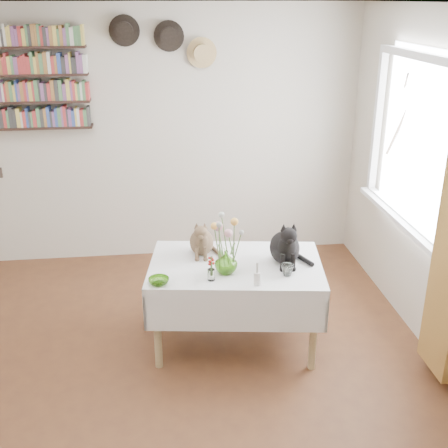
{
  "coord_description": "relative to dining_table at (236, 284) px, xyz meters",
  "views": [
    {
      "loc": [
        0.01,
        -3.22,
        2.53
      ],
      "look_at": [
        0.44,
        0.41,
        1.05
      ],
      "focal_mm": 45.0,
      "sensor_mm": 36.0,
      "label": 1
    }
  ],
  "objects": [
    {
      "name": "tabby_cat",
      "position": [
        -0.24,
        0.21,
        0.32
      ],
      "size": [
        0.23,
        0.28,
        0.3
      ],
      "primitive_type": null,
      "rotation": [
        0.0,
        0.0,
        -0.11
      ],
      "color": "brown",
      "rests_on": "dining_table"
    },
    {
      "name": "green_bowl",
      "position": [
        -0.57,
        -0.26,
        0.19
      ],
      "size": [
        0.19,
        0.19,
        0.04
      ],
      "primitive_type": "imported",
      "rotation": [
        0.0,
        0.0,
        -0.41
      ],
      "color": "#83C93F",
      "rests_on": "dining_table"
    },
    {
      "name": "bookshelf_unit",
      "position": [
        -1.64,
        1.65,
        1.33
      ],
      "size": [
        1.0,
        0.16,
        0.91
      ],
      "color": "black",
      "rests_on": "room"
    },
    {
      "name": "porcelain_figurine",
      "position": [
        0.43,
        -0.07,
        0.21
      ],
      "size": [
        0.05,
        0.05,
        0.1
      ],
      "color": "white",
      "rests_on": "dining_table"
    },
    {
      "name": "window",
      "position": [
        1.42,
        0.29,
        0.88
      ],
      "size": [
        0.12,
        1.52,
        1.32
      ],
      "color": "white",
      "rests_on": "room"
    },
    {
      "name": "berry_jar",
      "position": [
        -0.21,
        -0.24,
        0.26
      ],
      "size": [
        0.05,
        0.05,
        0.21
      ],
      "color": "white",
      "rests_on": "dining_table"
    },
    {
      "name": "black_cat",
      "position": [
        0.36,
        -0.01,
        0.35
      ],
      "size": [
        0.26,
        0.32,
        0.36
      ],
      "primitive_type": null,
      "rotation": [
        0.0,
        0.0,
        -0.04
      ],
      "color": "black",
      "rests_on": "dining_table"
    },
    {
      "name": "candlestick",
      "position": [
        0.1,
        -0.35,
        0.23
      ],
      "size": [
        0.05,
        0.05,
        0.17
      ],
      "color": "white",
      "rests_on": "dining_table"
    },
    {
      "name": "wall_hats",
      "position": [
        -0.43,
        1.68,
        1.65
      ],
      "size": [
        0.98,
        0.09,
        0.48
      ],
      "color": "black",
      "rests_on": "room"
    },
    {
      "name": "flower_bouquet",
      "position": [
        -0.09,
        -0.13,
        0.51
      ],
      "size": [
        0.17,
        0.13,
        0.39
      ],
      "color": "#4C7233",
      "rests_on": "flower_vase"
    },
    {
      "name": "drinking_glass",
      "position": [
        0.34,
        -0.23,
        0.21
      ],
      "size": [
        0.12,
        0.12,
        0.09
      ],
      "primitive_type": "imported",
      "rotation": [
        0.0,
        0.0,
        -0.38
      ],
      "color": "white",
      "rests_on": "dining_table"
    },
    {
      "name": "flower_vase",
      "position": [
        -0.09,
        -0.14,
        0.25
      ],
      "size": [
        0.19,
        0.19,
        0.17
      ],
      "primitive_type": "imported",
      "rotation": [
        0.0,
        0.0,
        0.16
      ],
      "color": "#83C93F",
      "rests_on": "dining_table"
    },
    {
      "name": "dining_table",
      "position": [
        0.0,
        0.0,
        0.0
      ],
      "size": [
        1.38,
        0.99,
        0.69
      ],
      "color": "white",
      "rests_on": "room"
    },
    {
      "name": "room",
      "position": [
        -0.54,
        -0.51,
        0.73
      ],
      "size": [
        4.08,
        4.58,
        2.58
      ],
      "color": "brown",
      "rests_on": "ground"
    }
  ]
}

